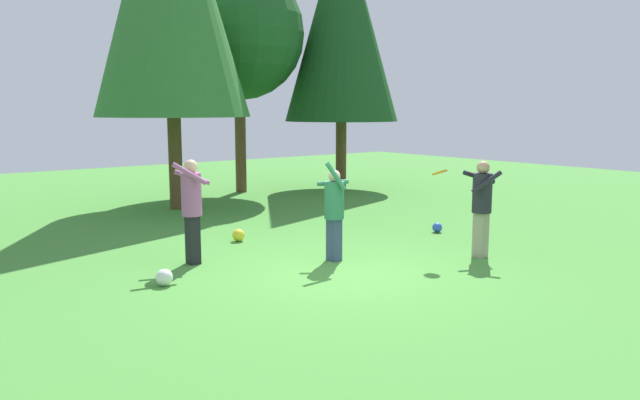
# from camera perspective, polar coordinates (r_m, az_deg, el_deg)

# --- Properties ---
(ground_plane) EXTENTS (40.00, 40.00, 0.00)m
(ground_plane) POSITION_cam_1_polar(r_m,az_deg,el_deg) (9.98, 1.77, -6.72)
(ground_plane) COLOR #478C38
(person_thrower) EXTENTS (0.65, 0.65, 1.74)m
(person_thrower) POSITION_cam_1_polar(r_m,az_deg,el_deg) (10.55, 1.32, -0.67)
(person_thrower) COLOR #38476B
(person_thrower) RESTS_ON ground_plane
(person_catcher) EXTENTS (0.73, 0.71, 1.71)m
(person_catcher) POSITION_cam_1_polar(r_m,az_deg,el_deg) (11.16, 14.76, -0.05)
(person_catcher) COLOR gray
(person_catcher) RESTS_ON ground_plane
(person_bystander) EXTENTS (0.75, 0.72, 1.77)m
(person_bystander) POSITION_cam_1_polar(r_m,az_deg,el_deg) (10.53, -11.79, -0.19)
(person_bystander) COLOR black
(person_bystander) RESTS_ON ground_plane
(frisbee) EXTENTS (0.32, 0.31, 0.12)m
(frisbee) POSITION_cam_1_polar(r_m,az_deg,el_deg) (10.87, 11.03, 2.52)
(frisbee) COLOR orange
(ball_yellow) EXTENTS (0.25, 0.25, 0.25)m
(ball_yellow) POSITION_cam_1_polar(r_m,az_deg,el_deg) (12.34, -7.55, -3.24)
(ball_yellow) COLOR yellow
(ball_yellow) RESTS_ON ground_plane
(ball_white) EXTENTS (0.25, 0.25, 0.25)m
(ball_white) POSITION_cam_1_polar(r_m,az_deg,el_deg) (9.51, -14.22, -6.96)
(ball_white) COLOR white
(ball_white) RESTS_ON ground_plane
(ball_blue) EXTENTS (0.21, 0.21, 0.21)m
(ball_blue) POSITION_cam_1_polar(r_m,az_deg,el_deg) (13.35, 10.80, -2.52)
(ball_blue) COLOR blue
(ball_blue) RESTS_ON ground_plane
(tree_right) EXTENTS (4.04, 4.04, 6.91)m
(tree_right) POSITION_cam_1_polar(r_m,az_deg,el_deg) (19.59, -7.56, 15.00)
(tree_right) COLOR brown
(tree_right) RESTS_ON ground_plane
(tree_far_right) EXTENTS (3.61, 3.61, 8.63)m
(tree_far_right) POSITION_cam_1_polar(r_m,az_deg,el_deg) (20.22, 2.02, 16.39)
(tree_far_right) COLOR brown
(tree_far_right) RESTS_ON ground_plane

